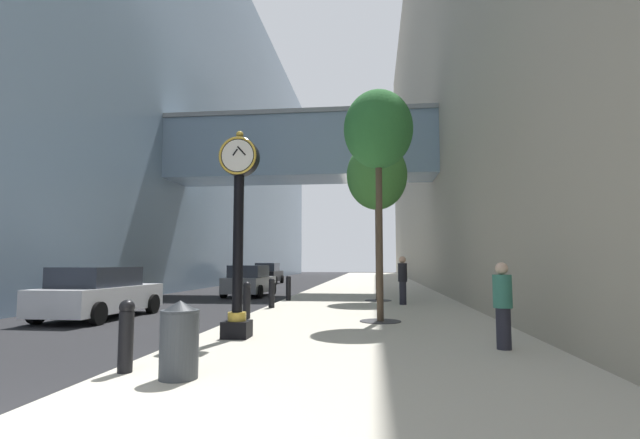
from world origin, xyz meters
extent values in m
plane|color=#262628|center=(0.00, 27.00, 0.00)|extent=(110.00, 110.00, 0.00)
cube|color=beige|center=(3.59, 30.00, 0.07)|extent=(7.18, 80.00, 0.14)
cube|color=#758EA8|center=(-11.93, 30.00, 13.24)|extent=(9.00, 80.00, 26.49)
cube|color=#758EA8|center=(-0.12, 21.85, 7.88)|extent=(15.20, 3.20, 3.27)
cube|color=gray|center=(-0.12, 21.85, 9.64)|extent=(15.20, 3.40, 0.24)
cube|color=#A89E89|center=(11.68, 30.00, 14.86)|extent=(9.00, 80.00, 29.73)
cube|color=black|center=(0.98, 6.04, 0.32)|extent=(0.55, 0.55, 0.35)
cylinder|color=gold|center=(0.98, 6.04, 0.58)|extent=(0.39, 0.38, 0.18)
cylinder|color=black|center=(0.98, 6.04, 2.11)|extent=(0.22, 0.22, 2.89)
cylinder|color=black|center=(0.98, 6.04, 3.98)|extent=(0.84, 0.28, 0.84)
torus|color=gold|center=(0.98, 5.88, 3.98)|extent=(0.82, 0.05, 0.82)
cylinder|color=white|center=(0.98, 5.89, 3.98)|extent=(0.69, 0.01, 0.69)
cylinder|color=white|center=(0.98, 6.19, 3.98)|extent=(0.69, 0.01, 0.69)
sphere|color=gold|center=(0.98, 6.04, 4.47)|extent=(0.16, 0.16, 0.16)
cube|color=black|center=(0.93, 5.88, 4.05)|extent=(0.12, 0.01, 0.15)
cube|color=black|center=(1.07, 5.88, 4.07)|extent=(0.20, 0.01, 0.21)
cylinder|color=black|center=(0.29, 2.79, 0.57)|extent=(0.21, 0.21, 0.86)
sphere|color=black|center=(0.29, 2.79, 1.06)|extent=(0.22, 0.22, 0.22)
cylinder|color=black|center=(0.29, 9.35, 0.57)|extent=(0.21, 0.21, 0.86)
sphere|color=black|center=(0.29, 9.35, 1.06)|extent=(0.22, 0.22, 0.22)
cylinder|color=black|center=(0.29, 12.62, 0.57)|extent=(0.21, 0.21, 0.86)
sphere|color=black|center=(0.29, 12.62, 1.06)|extent=(0.22, 0.22, 0.22)
cylinder|color=black|center=(0.29, 15.90, 0.57)|extent=(0.21, 0.21, 0.86)
sphere|color=black|center=(0.29, 15.90, 1.06)|extent=(0.22, 0.22, 0.22)
cylinder|color=#333335|center=(4.00, 9.14, 0.15)|extent=(1.10, 1.10, 0.02)
cylinder|color=#4C3D2D|center=(4.00, 9.14, 2.40)|extent=(0.18, 0.18, 4.52)
ellipsoid|color=#2D7033|center=(4.00, 9.14, 5.37)|extent=(1.90, 1.90, 2.19)
cylinder|color=#333335|center=(4.00, 16.17, 0.15)|extent=(1.10, 1.10, 0.02)
cylinder|color=brown|center=(4.00, 16.17, 2.28)|extent=(0.18, 0.18, 4.28)
ellipsoid|color=#428438|center=(4.00, 16.17, 5.37)|extent=(2.54, 2.54, 2.92)
cylinder|color=#383D42|center=(1.20, 2.53, 0.60)|extent=(0.52, 0.52, 0.92)
cone|color=#272A2E|center=(1.20, 2.53, 1.11)|extent=(0.53, 0.53, 0.16)
cylinder|color=#23232D|center=(6.17, 5.29, 0.51)|extent=(0.28, 0.28, 0.74)
cylinder|color=#337560|center=(6.17, 5.29, 1.18)|extent=(0.37, 0.37, 0.60)
sphere|color=beige|center=(6.17, 5.29, 1.60)|extent=(0.23, 0.23, 0.23)
cylinder|color=#23232D|center=(4.90, 14.42, 0.57)|extent=(0.31, 0.31, 0.85)
cylinder|color=black|center=(4.90, 14.42, 1.34)|extent=(0.41, 0.41, 0.69)
sphere|color=tan|center=(4.90, 14.42, 1.81)|extent=(0.26, 0.26, 0.26)
cube|color=silver|center=(-4.55, 10.15, 0.60)|extent=(2.00, 4.56, 0.75)
cube|color=#282D38|center=(-4.56, 9.93, 1.26)|extent=(1.71, 2.57, 0.62)
cylinder|color=black|center=(-5.43, 11.71, 0.32)|extent=(0.24, 0.65, 0.64)
cylinder|color=black|center=(-3.58, 11.65, 0.32)|extent=(0.24, 0.65, 0.64)
cylinder|color=black|center=(-5.53, 8.65, 0.32)|extent=(0.24, 0.65, 0.64)
cylinder|color=black|center=(-3.67, 8.59, 0.32)|extent=(0.24, 0.65, 0.64)
cube|color=slate|center=(-2.45, 20.02, 0.59)|extent=(1.86, 4.12, 0.75)
cube|color=#282D38|center=(-2.46, 19.82, 1.26)|extent=(1.61, 2.32, 0.61)
cylinder|color=black|center=(-3.30, 21.43, 0.32)|extent=(0.23, 0.64, 0.64)
cylinder|color=black|center=(-1.54, 21.39, 0.32)|extent=(0.23, 0.64, 0.64)
cylinder|color=black|center=(-3.37, 18.65, 0.32)|extent=(0.23, 0.64, 0.64)
cylinder|color=black|center=(-1.60, 18.61, 0.32)|extent=(0.23, 0.64, 0.64)
cube|color=black|center=(-4.67, 34.14, 0.62)|extent=(1.80, 4.19, 0.81)
cube|color=#282D38|center=(-4.67, 33.93, 1.34)|extent=(1.57, 2.35, 0.66)
cylinder|color=black|center=(-5.57, 35.55, 0.32)|extent=(0.23, 0.64, 0.64)
cylinder|color=black|center=(-3.81, 35.57, 0.32)|extent=(0.23, 0.64, 0.64)
cylinder|color=black|center=(-5.54, 32.71, 0.32)|extent=(0.23, 0.64, 0.64)
cylinder|color=black|center=(-3.78, 32.73, 0.32)|extent=(0.23, 0.64, 0.64)
camera|label=1|loc=(3.85, -3.82, 1.71)|focal=26.77mm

